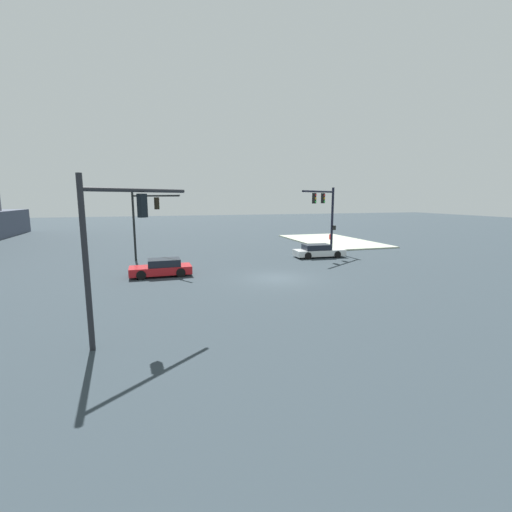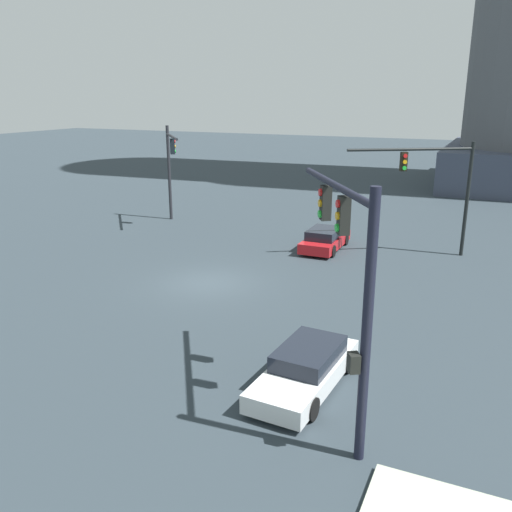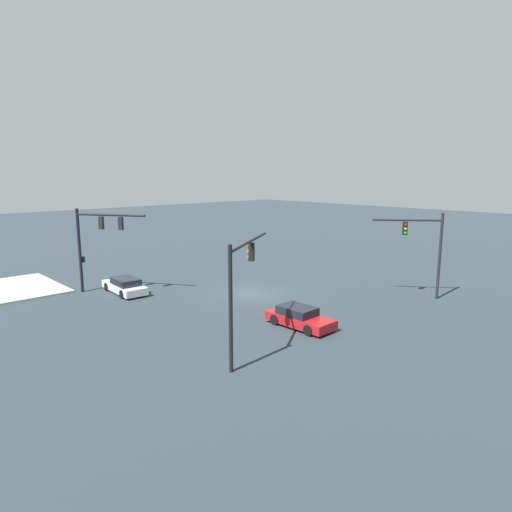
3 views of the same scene
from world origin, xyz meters
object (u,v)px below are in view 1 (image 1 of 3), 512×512
Objects in this scene: traffic_signal_near_corner at (144,213)px; sedan_car_waiting_far at (162,268)px; traffic_signal_opposite_side at (111,233)px; sedan_car_approaching at (318,251)px; traffic_signal_cross_street at (326,209)px; fire_hydrant_on_curb at (330,237)px.

traffic_signal_near_corner reaches higher than sedan_car_waiting_far.
traffic_signal_opposite_side is at bearing 79.07° from sedan_car_waiting_far.
traffic_signal_near_corner reaches higher than sedan_car_approaching.
sedan_car_approaching is (-1.52, 1.49, -3.81)m from traffic_signal_cross_street.
fire_hydrant_on_curb is at bearing 8.30° from traffic_signal_opposite_side.
traffic_signal_cross_street is 9.13× the size of fire_hydrant_on_curb.
traffic_signal_cross_street is at bearing 57.85° from traffic_signal_near_corner.
sedan_car_waiting_far is at bearing -161.15° from sedan_car_approaching.
traffic_signal_near_corner is at bearing 113.25° from fire_hydrant_on_curb.
traffic_signal_opposite_side reaches higher than fire_hydrant_on_curb.
traffic_signal_near_corner is 16.88m from traffic_signal_opposite_side.
traffic_signal_opposite_side is at bearing 9.94° from traffic_signal_cross_street.
traffic_signal_opposite_side reaches higher than traffic_signal_near_corner.
traffic_signal_cross_street is (-0.04, -16.85, 0.18)m from traffic_signal_near_corner.
sedan_car_waiting_far is at bearing -14.08° from traffic_signal_cross_street.
fire_hydrant_on_curb is (9.79, -22.78, -3.72)m from traffic_signal_near_corner.
fire_hydrant_on_curb is (9.82, -5.93, -3.90)m from traffic_signal_cross_street.
traffic_signal_opposite_side is 0.97× the size of traffic_signal_cross_street.
sedan_car_waiting_far is (-5.55, -1.05, -3.64)m from traffic_signal_near_corner.
fire_hydrant_on_curb is (26.64, -23.80, -3.69)m from traffic_signal_opposite_side.
traffic_signal_cross_street is 12.12m from fire_hydrant_on_curb.
traffic_signal_opposite_side is (-16.85, 1.02, -0.03)m from traffic_signal_near_corner.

